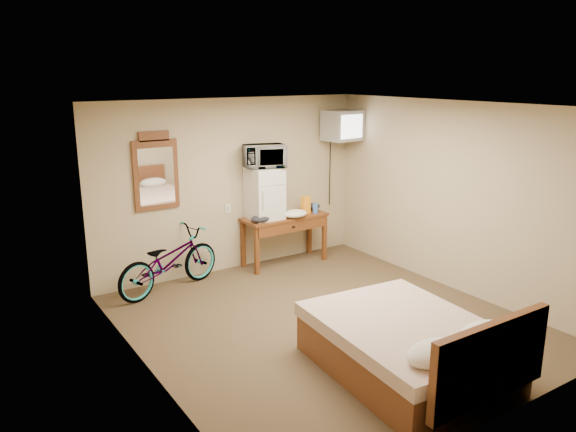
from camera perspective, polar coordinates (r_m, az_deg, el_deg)
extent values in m
plane|color=#4D3C26|center=(6.71, 3.86, -10.74)|extent=(4.60, 4.60, 0.00)
plane|color=silver|center=(6.08, 4.26, 11.10)|extent=(4.60, 4.60, 0.00)
cube|color=tan|center=(8.18, -5.75, 3.10)|extent=(4.20, 0.04, 2.50)
cube|color=tan|center=(4.75, 21.18, -6.30)|extent=(4.20, 0.04, 2.50)
cube|color=tan|center=(5.32, -14.31, -3.53)|extent=(0.04, 4.60, 2.50)
cube|color=tan|center=(7.70, 16.61, 1.85)|extent=(0.04, 4.60, 2.50)
cube|color=silver|center=(8.20, -6.14, 0.76)|extent=(0.08, 0.01, 0.13)
cube|color=brown|center=(8.44, -0.36, -0.09)|extent=(1.31, 0.52, 0.04)
cube|color=brown|center=(8.08, -3.18, -3.56)|extent=(0.06, 0.06, 0.71)
cube|color=brown|center=(8.71, 3.71, -2.21)|extent=(0.06, 0.06, 0.71)
cube|color=brown|center=(8.41, -4.56, -2.84)|extent=(0.06, 0.06, 0.71)
cube|color=brown|center=(9.03, 2.17, -1.60)|extent=(0.06, 0.06, 0.71)
cube|color=brown|center=(8.29, 0.48, -1.08)|extent=(1.19, 0.06, 0.16)
cube|color=black|center=(8.27, 0.54, -1.11)|extent=(0.05, 0.02, 0.03)
cube|color=silver|center=(8.20, -2.40, 2.34)|extent=(0.47, 0.45, 0.76)
cube|color=gray|center=(7.98, -1.57, 3.13)|extent=(0.46, 0.01, 0.00)
cylinder|color=gray|center=(7.94, -2.58, 1.59)|extent=(0.02, 0.02, 0.27)
imported|color=silver|center=(8.10, -2.44, 6.10)|extent=(0.68, 0.55, 0.32)
cube|color=orange|center=(8.53, 1.80, 1.13)|extent=(0.14, 0.09, 0.27)
cylinder|color=blue|center=(8.59, 2.79, 0.78)|extent=(0.08, 0.08, 0.14)
ellipsoid|color=white|center=(8.32, 0.73, 0.25)|extent=(0.38, 0.29, 0.12)
ellipsoid|color=black|center=(8.05, -2.84, -0.29)|extent=(0.28, 0.21, 0.11)
ellipsoid|color=black|center=(8.81, 2.58, 0.99)|extent=(0.22, 0.18, 0.10)
cube|color=black|center=(9.02, 4.47, 8.59)|extent=(0.14, 0.02, 0.14)
cylinder|color=black|center=(8.99, 4.65, 8.56)|extent=(0.05, 0.30, 0.05)
cube|color=gray|center=(8.81, 5.55, 9.14)|extent=(0.57, 0.49, 0.47)
cube|color=white|center=(8.63, 6.51, 9.01)|extent=(0.44, 0.05, 0.35)
cube|color=black|center=(8.98, 4.64, 9.27)|extent=(0.33, 0.04, 0.29)
cube|color=brown|center=(7.66, -13.26, 4.09)|extent=(0.61, 0.04, 0.93)
cube|color=brown|center=(7.58, -13.49, 7.89)|extent=(0.41, 0.04, 0.13)
cube|color=white|center=(7.64, -13.20, 3.93)|extent=(0.48, 0.01, 0.76)
imported|color=black|center=(7.63, -12.02, -4.47)|extent=(1.68, 0.97, 0.83)
cube|color=brown|center=(5.74, 11.78, -13.42)|extent=(1.53, 1.95, 0.40)
cube|color=beige|center=(5.62, 11.92, -11.17)|extent=(1.57, 1.99, 0.14)
cube|color=brown|center=(5.03, 19.92, -13.72)|extent=(1.38, 0.08, 0.70)
ellipsoid|color=silver|center=(4.96, 14.72, -13.33)|extent=(0.57, 0.35, 0.20)
ellipsoid|color=silver|center=(5.42, 19.40, -11.23)|extent=(0.57, 0.35, 0.20)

